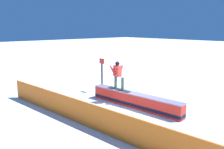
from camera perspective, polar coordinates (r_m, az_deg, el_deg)
ground_plane at (r=11.95m, az=5.42°, el=-7.77°), size 120.00×120.00×0.00m
grind_box at (r=11.85m, az=5.45°, el=-6.29°), size 5.19×0.98×0.71m
snowboarder at (r=12.26m, az=1.41°, el=0.05°), size 1.52×0.42×1.46m
safety_fence at (r=9.82m, az=-7.23°, el=-9.03°), size 11.02×1.03×0.99m
trail_marker at (r=14.42m, az=-2.43°, el=0.08°), size 0.40×0.10×2.04m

